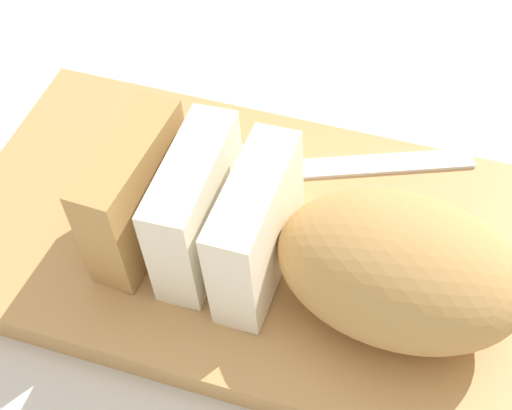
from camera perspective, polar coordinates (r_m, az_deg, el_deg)
ground_plane at (r=0.53m, az=-0.00°, el=-3.46°), size 3.00×3.00×0.00m
cutting_board at (r=0.53m, az=-0.00°, el=-2.79°), size 0.43×0.25×0.02m
bread_loaf at (r=0.46m, az=5.13°, el=-3.24°), size 0.28×0.11×0.09m
bread_knife at (r=0.54m, az=-1.86°, el=3.08°), size 0.23×0.12×0.02m
crumb_near_knife at (r=0.49m, az=-7.02°, el=-6.40°), size 0.01×0.01×0.01m
crumb_near_loaf at (r=0.50m, az=1.36°, el=-4.42°), size 0.01×0.01×0.01m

